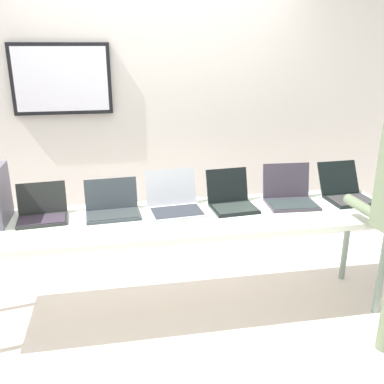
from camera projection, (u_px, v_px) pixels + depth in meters
The scene contains 9 objects.
ground at pixel (179, 315), 3.21m from camera, with size 8.00×8.00×0.04m, color silver.
back_wall at pixel (157, 122), 3.84m from camera, with size 8.00×0.11×2.49m.
workbench at pixel (178, 223), 2.96m from camera, with size 3.12×0.70×0.78m.
laptop_station_0 at pixel (42, 212), 2.89m from camera, with size 0.35×0.30×0.23m.
laptop_station_1 at pixel (112, 207), 2.97m from camera, with size 0.38×0.30×0.23m.
laptop_station_2 at pixel (174, 202), 3.04m from camera, with size 0.40×0.37×0.27m.
laptop_station_3 at pixel (231, 199), 3.10m from camera, with size 0.34×0.35×0.26m.
laptop_station_4 at pixel (290, 195), 3.18m from camera, with size 0.38×0.34×0.28m.
laptop_station_5 at pixel (346, 191), 3.27m from camera, with size 0.34×0.41×0.25m.
Camera 1 is at (-0.39, -2.70, 1.91)m, focal length 39.77 mm.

